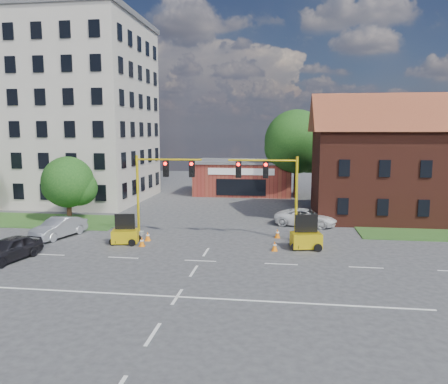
# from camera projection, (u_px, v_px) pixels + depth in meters

# --- Properties ---
(ground) EXTENTS (120.00, 120.00, 0.00)m
(ground) POSITION_uv_depth(u_px,v_px,m) (200.00, 261.00, 27.17)
(ground) COLOR #3A3A3C
(ground) RESTS_ON ground
(grass_verge_nw) EXTENTS (22.00, 6.00, 0.08)m
(grass_verge_nw) POSITION_uv_depth(u_px,v_px,m) (5.00, 219.00, 39.66)
(grass_verge_nw) COLOR #2C5A21
(grass_verge_nw) RESTS_ON ground
(lane_markings) EXTENTS (60.00, 36.00, 0.01)m
(lane_markings) POSITION_uv_depth(u_px,v_px,m) (190.00, 277.00, 24.23)
(lane_markings) COLOR white
(lane_markings) RESTS_ON ground
(office_block) EXTENTS (18.40, 15.40, 20.60)m
(office_block) POSITION_uv_depth(u_px,v_px,m) (64.00, 111.00, 49.92)
(office_block) COLOR #B8B0A1
(office_block) RESTS_ON ground
(brick_shop) EXTENTS (12.40, 8.40, 4.30)m
(brick_shop) POSITION_uv_depth(u_px,v_px,m) (244.00, 177.00, 56.29)
(brick_shop) COLOR maroon
(brick_shop) RESTS_ON ground
(townhouse_row) EXTENTS (21.00, 11.00, 11.50)m
(townhouse_row) POSITION_uv_depth(u_px,v_px,m) (428.00, 154.00, 39.63)
(townhouse_row) COLOR #522318
(townhouse_row) RESTS_ON ground
(tree_large) EXTENTS (7.96, 7.58, 10.56)m
(tree_large) POSITION_uv_depth(u_px,v_px,m) (300.00, 144.00, 51.92)
(tree_large) COLOR #3B2115
(tree_large) RESTS_ON ground
(tree_nw_front) EXTENTS (4.79, 4.56, 5.79)m
(tree_nw_front) POSITION_uv_depth(u_px,v_px,m) (71.00, 184.00, 38.93)
(tree_nw_front) COLOR #3B2115
(tree_nw_front) RESTS_ON ground
(signal_mast_west) EXTENTS (5.30, 0.60, 6.20)m
(signal_mast_west) POSITION_uv_depth(u_px,v_px,m) (158.00, 185.00, 33.10)
(signal_mast_west) COLOR gray
(signal_mast_west) RESTS_ON ground
(signal_mast_east) EXTENTS (5.30, 0.60, 6.20)m
(signal_mast_east) POSITION_uv_depth(u_px,v_px,m) (274.00, 187.00, 31.93)
(signal_mast_east) COLOR gray
(signal_mast_east) RESTS_ON ground
(trailer_west) EXTENTS (2.02, 1.54, 2.07)m
(trailer_west) POSITION_uv_depth(u_px,v_px,m) (125.00, 235.00, 31.25)
(trailer_west) COLOR yellow
(trailer_west) RESTS_ON ground
(trailer_east) EXTENTS (2.22, 1.70, 2.27)m
(trailer_east) POSITION_uv_depth(u_px,v_px,m) (306.00, 239.00, 29.88)
(trailer_east) COLOR yellow
(trailer_east) RESTS_ON ground
(cone_a) EXTENTS (0.40, 0.40, 0.70)m
(cone_a) POSITION_uv_depth(u_px,v_px,m) (142.00, 242.00, 30.55)
(cone_a) COLOR orange
(cone_a) RESTS_ON ground
(cone_b) EXTENTS (0.40, 0.40, 0.70)m
(cone_b) POSITION_uv_depth(u_px,v_px,m) (148.00, 236.00, 32.10)
(cone_b) COLOR orange
(cone_b) RESTS_ON ground
(cone_c) EXTENTS (0.40, 0.40, 0.70)m
(cone_c) POSITION_uv_depth(u_px,v_px,m) (275.00, 246.00, 29.38)
(cone_c) COLOR orange
(cone_c) RESTS_ON ground
(cone_d) EXTENTS (0.40, 0.40, 0.70)m
(cone_d) POSITION_uv_depth(u_px,v_px,m) (277.00, 233.00, 33.00)
(cone_d) COLOR orange
(cone_d) RESTS_ON ground
(pickup_white) EXTENTS (5.53, 3.35, 1.43)m
(pickup_white) POSITION_uv_depth(u_px,v_px,m) (306.00, 217.00, 37.17)
(pickup_white) COLOR white
(pickup_white) RESTS_ON ground
(sedan_dark) EXTENTS (2.61, 4.64, 1.49)m
(sedan_dark) POSITION_uv_depth(u_px,v_px,m) (10.00, 249.00, 27.16)
(sedan_dark) COLOR black
(sedan_dark) RESTS_ON ground
(sedan_silver_front) EXTENTS (2.81, 4.90, 1.53)m
(sedan_silver_front) POSITION_uv_depth(u_px,v_px,m) (59.00, 228.00, 33.07)
(sedan_silver_front) COLOR #AAACB1
(sedan_silver_front) RESTS_ON ground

